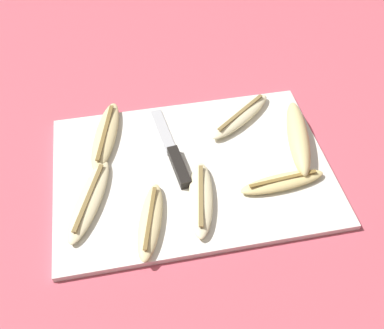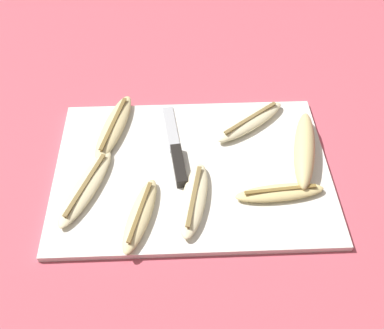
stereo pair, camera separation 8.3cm
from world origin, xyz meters
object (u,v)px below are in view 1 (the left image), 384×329
(knife, at_px, (176,161))
(banana_mellow_near, at_px, (106,135))
(banana_cream_curved, at_px, (89,200))
(banana_bright_far, at_px, (240,116))
(banana_pale_long, at_px, (203,198))
(banana_spotted_left, at_px, (298,137))
(banana_golden_short, at_px, (282,182))
(banana_ripe_center, at_px, (150,221))

(knife, xyz_separation_m, banana_mellow_near, (-0.12, 0.09, 0.00))
(banana_cream_curved, bearing_deg, banana_mellow_near, 75.85)
(banana_bright_far, bearing_deg, banana_cream_curved, -153.65)
(knife, relative_size, banana_pale_long, 1.31)
(banana_pale_long, relative_size, banana_cream_curved, 0.91)
(banana_cream_curved, bearing_deg, knife, 20.61)
(banana_spotted_left, bearing_deg, knife, -178.84)
(banana_golden_short, distance_m, banana_spotted_left, 0.11)
(knife, distance_m, banana_golden_short, 0.20)
(banana_mellow_near, xyz_separation_m, banana_golden_short, (0.30, -0.18, -0.00))
(banana_mellow_near, distance_m, banana_cream_curved, 0.16)
(knife, xyz_separation_m, banana_pale_long, (0.03, -0.10, 0.00))
(banana_cream_curved, height_order, banana_ripe_center, banana_ripe_center)
(knife, height_order, banana_spotted_left, banana_spotted_left)
(knife, height_order, banana_pale_long, banana_pale_long)
(banana_pale_long, relative_size, banana_ripe_center, 1.05)
(banana_pale_long, bearing_deg, banana_cream_curved, 169.57)
(banana_mellow_near, height_order, banana_pale_long, banana_pale_long)
(knife, distance_m, banana_spotted_left, 0.24)
(banana_mellow_near, bearing_deg, banana_ripe_center, -74.43)
(banana_mellow_near, xyz_separation_m, banana_cream_curved, (-0.04, -0.15, -0.00))
(banana_golden_short, height_order, banana_spotted_left, banana_spotted_left)
(banana_pale_long, height_order, banana_ripe_center, banana_pale_long)
(banana_bright_far, height_order, banana_golden_short, banana_bright_far)
(banana_spotted_left, bearing_deg, banana_ripe_center, -156.79)
(banana_mellow_near, distance_m, banana_pale_long, 0.24)
(banana_pale_long, bearing_deg, banana_mellow_near, 129.72)
(banana_golden_short, distance_m, banana_cream_curved, 0.34)
(banana_ripe_center, bearing_deg, banana_spotted_left, 23.21)
(knife, height_order, banana_golden_short, banana_golden_short)
(banana_bright_far, distance_m, banana_mellow_near, 0.27)
(banana_ripe_center, bearing_deg, banana_pale_long, 16.56)
(banana_pale_long, relative_size, banana_spotted_left, 0.85)
(banana_cream_curved, bearing_deg, banana_pale_long, -10.43)
(banana_bright_far, distance_m, banana_golden_short, 0.18)
(banana_bright_far, relative_size, banana_ripe_center, 1.02)
(banana_bright_far, height_order, banana_pale_long, same)
(banana_bright_far, bearing_deg, knife, -147.95)
(banana_pale_long, bearing_deg, banana_bright_far, 58.22)
(banana_bright_far, xyz_separation_m, banana_golden_short, (0.03, -0.18, -0.00))
(knife, bearing_deg, banana_mellow_near, 137.22)
(knife, relative_size, banana_spotted_left, 1.11)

